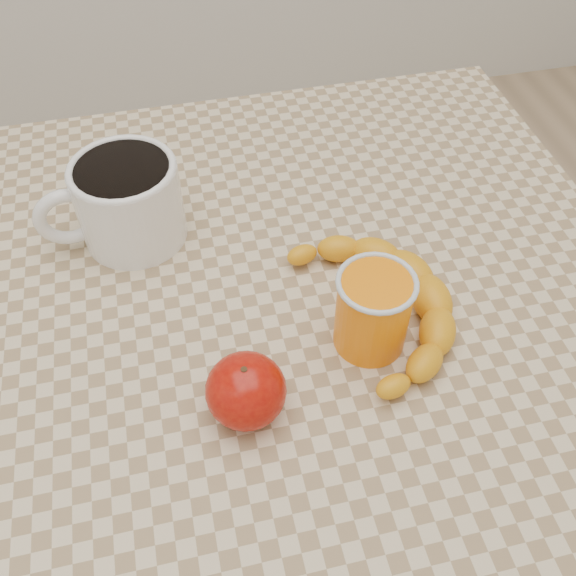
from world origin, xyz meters
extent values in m
plane|color=tan|center=(0.00, 0.00, 0.00)|extent=(3.00, 3.00, 0.00)
cube|color=beige|center=(0.00, 0.00, 0.73)|extent=(0.80, 0.80, 0.04)
cube|color=#876245|center=(0.00, 0.00, 0.68)|extent=(0.74, 0.74, 0.06)
cylinder|color=#876245|center=(-0.35, 0.35, 0.35)|extent=(0.05, 0.05, 0.71)
cylinder|color=#876245|center=(0.35, 0.35, 0.35)|extent=(0.05, 0.05, 0.71)
cylinder|color=white|center=(-0.15, 0.14, 0.80)|extent=(0.13, 0.13, 0.10)
cylinder|color=black|center=(-0.15, 0.14, 0.84)|extent=(0.10, 0.10, 0.01)
torus|color=white|center=(-0.15, 0.14, 0.85)|extent=(0.12, 0.12, 0.01)
torus|color=white|center=(-0.22, 0.13, 0.80)|extent=(0.08, 0.02, 0.08)
cylinder|color=orange|center=(0.07, -0.07, 0.79)|extent=(0.07, 0.07, 0.09)
torus|color=silver|center=(0.07, -0.07, 0.84)|extent=(0.08, 0.08, 0.01)
ellipsoid|color=#900804|center=(-0.07, -0.12, 0.78)|extent=(0.07, 0.07, 0.07)
cylinder|color=#382311|center=(-0.07, -0.12, 0.81)|extent=(0.01, 0.01, 0.01)
camera|label=1|loc=(-0.10, -0.43, 1.28)|focal=40.00mm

